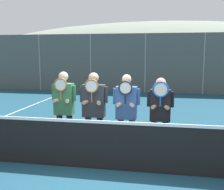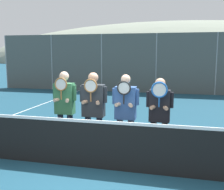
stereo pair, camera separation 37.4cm
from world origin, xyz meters
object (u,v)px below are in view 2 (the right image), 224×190
Objects in this scene: player_center_left at (93,107)px; player_rightmost at (159,112)px; car_left_of_center at (166,73)px; player_center_right at (125,110)px; player_leftmost at (65,105)px; car_far_left at (86,72)px.

player_center_left is 1.05× the size of player_rightmost.
player_center_left is at bearing -94.04° from car_left_of_center.
car_left_of_center is (0.14, 11.93, -0.09)m from player_center_right.
car_far_left is at bearing 106.96° from player_leftmost.
player_center_left is at bearing 179.61° from player_center_right.
player_center_right is at bearing -3.49° from player_leftmost.
player_leftmost is 1.02× the size of player_center_right.
player_center_right is 0.40× the size of car_far_left.
player_rightmost is at bearing -87.33° from car_left_of_center.
car_left_of_center is (1.54, 11.85, -0.12)m from player_leftmost.
player_center_right is 12.83m from car_far_left.
player_center_left is (0.70, -0.08, 0.01)m from player_leftmost.
player_leftmost is at bearing -73.04° from car_far_left.
car_far_left reaches higher than player_center_right.
player_center_right is 0.70m from player_rightmost.
player_leftmost reaches higher than player_rightmost.
car_far_left is (-4.28, 11.82, -0.13)m from player_center_left.
car_left_of_center is at bearing 82.61° from player_leftmost.
car_left_of_center is at bearing 92.67° from player_rightmost.
player_center_right is at bearing -67.19° from car_far_left.
player_leftmost is 1.40m from player_center_right.
player_rightmost is 0.37× the size of car_left_of_center.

